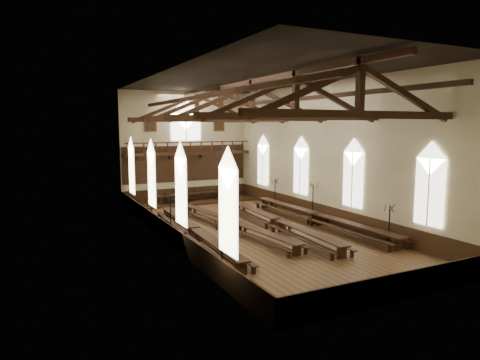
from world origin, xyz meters
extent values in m
plane|color=brown|center=(0.00, 0.00, 0.00)|extent=(26.00, 26.00, 0.00)
plane|color=beige|center=(0.00, 13.00, 5.00)|extent=(12.00, 0.00, 12.00)
plane|color=beige|center=(0.00, -13.00, 5.00)|extent=(12.00, 0.00, 12.00)
plane|color=beige|center=(-6.00, 0.00, 5.00)|extent=(0.00, 26.00, 26.00)
plane|color=beige|center=(6.00, 0.00, 5.00)|extent=(0.00, 26.00, 26.00)
plane|color=black|center=(0.00, 0.00, 10.00)|extent=(26.00, 26.00, 0.00)
cube|color=#361F10|center=(0.00, 12.96, 0.60)|extent=(11.90, 0.08, 1.20)
cube|color=#361F10|center=(0.00, -12.96, 0.60)|extent=(11.90, 0.08, 1.20)
cube|color=#361F10|center=(-5.96, 0.00, 0.60)|extent=(0.08, 25.90, 1.20)
cube|color=#361F10|center=(5.96, 0.00, 0.60)|extent=(0.08, 25.90, 1.20)
cube|color=white|center=(-5.90, -9.00, 3.40)|extent=(0.05, 1.80, 3.60)
cube|color=white|center=(-5.90, -9.00, 5.20)|extent=(0.05, 1.80, 1.80)
cylinder|color=beige|center=(-5.86, -9.00, 3.40)|extent=(0.08, 0.08, 3.60)
cube|color=white|center=(-5.90, -3.00, 3.40)|extent=(0.05, 1.80, 3.60)
cube|color=white|center=(-5.90, -3.00, 5.20)|extent=(0.05, 1.80, 1.80)
cylinder|color=beige|center=(-5.86, -3.00, 3.40)|extent=(0.08, 0.08, 3.60)
cube|color=white|center=(-5.90, 3.00, 3.40)|extent=(0.05, 1.80, 3.60)
cube|color=white|center=(-5.90, 3.00, 5.20)|extent=(0.05, 1.80, 1.80)
cylinder|color=beige|center=(-5.86, 3.00, 3.40)|extent=(0.08, 0.08, 3.60)
cube|color=white|center=(-5.90, 9.00, 3.40)|extent=(0.05, 1.80, 3.60)
cube|color=white|center=(-5.90, 9.00, 5.20)|extent=(0.05, 1.80, 1.80)
cylinder|color=beige|center=(-5.86, 9.00, 3.40)|extent=(0.08, 0.08, 3.60)
cube|color=white|center=(5.90, -9.00, 3.40)|extent=(0.05, 1.80, 3.60)
cube|color=white|center=(5.90, -9.00, 5.20)|extent=(0.05, 1.80, 1.80)
cylinder|color=beige|center=(5.86, -9.00, 3.40)|extent=(0.08, 0.08, 3.60)
cube|color=white|center=(5.90, -3.00, 3.40)|extent=(0.05, 1.80, 3.60)
cube|color=white|center=(5.90, -3.00, 5.20)|extent=(0.05, 1.80, 1.80)
cylinder|color=beige|center=(5.86, -3.00, 3.40)|extent=(0.08, 0.08, 3.60)
cube|color=white|center=(5.90, 3.00, 3.40)|extent=(0.05, 1.80, 3.60)
cube|color=white|center=(5.90, 3.00, 5.20)|extent=(0.05, 1.80, 1.80)
cylinder|color=beige|center=(5.86, 3.00, 3.40)|extent=(0.08, 0.08, 3.60)
cube|color=white|center=(5.90, 9.00, 3.40)|extent=(0.05, 1.80, 3.60)
cube|color=white|center=(5.90, 9.00, 5.20)|extent=(0.05, 1.80, 1.80)
cylinder|color=beige|center=(5.86, 9.00, 3.40)|extent=(0.08, 0.08, 3.60)
cube|color=white|center=(0.00, 12.90, 6.80)|extent=(2.80, 0.05, 2.40)
cube|color=white|center=(0.00, 12.90, 8.00)|extent=(2.80, 0.05, 2.80)
cylinder|color=beige|center=(0.00, 12.86, 6.80)|extent=(0.10, 0.10, 2.40)
cube|color=#331D10|center=(0.00, 12.35, 4.40)|extent=(11.80, 1.20, 0.20)
cube|color=#361F10|center=(0.00, 12.94, 3.45)|extent=(11.80, 0.10, 3.30)
cube|color=#331D10|center=(0.00, 11.81, 5.45)|extent=(11.60, 0.12, 0.10)
cube|color=#331D10|center=(0.00, 11.81, 4.55)|extent=(11.60, 0.12, 0.10)
cube|color=#331D10|center=(-4.50, 12.75, 4.15)|extent=(0.35, 0.40, 0.50)
cube|color=#331D10|center=(-1.50, 12.75, 4.15)|extent=(0.35, 0.40, 0.50)
cube|color=#331D10|center=(1.50, 12.75, 4.15)|extent=(0.35, 0.40, 0.50)
cube|color=#331D10|center=(4.50, 12.75, 4.15)|extent=(0.35, 0.40, 0.50)
cube|color=brown|center=(-3.30, 12.91, 7.10)|extent=(1.15, 0.06, 1.45)
cube|color=black|center=(-3.30, 12.87, 7.10)|extent=(0.95, 0.04, 1.25)
cube|color=brown|center=(3.30, 12.91, 7.10)|extent=(1.15, 0.06, 1.45)
cube|color=black|center=(3.30, 12.87, 7.10)|extent=(0.95, 0.04, 1.25)
cube|color=#331D10|center=(0.00, -10.00, 7.40)|extent=(11.70, 0.35, 0.35)
cube|color=#331D10|center=(0.00, -10.00, 8.70)|extent=(0.30, 0.30, 2.40)
cube|color=#331D10|center=(-2.88, -10.00, 8.30)|extent=(5.44, 0.26, 2.40)
cube|color=#331D10|center=(2.88, -10.00, 8.30)|extent=(5.44, 0.26, 2.40)
cube|color=#331D10|center=(0.00, -5.00, 7.40)|extent=(11.70, 0.35, 0.35)
cube|color=#331D10|center=(0.00, -5.00, 8.70)|extent=(0.30, 0.30, 2.40)
cube|color=#331D10|center=(-2.88, -5.00, 8.30)|extent=(5.44, 0.26, 2.40)
cube|color=#331D10|center=(2.88, -5.00, 8.30)|extent=(5.44, 0.26, 2.40)
cube|color=#331D10|center=(0.00, 0.00, 7.40)|extent=(11.70, 0.35, 0.35)
cube|color=#331D10|center=(0.00, 0.00, 8.70)|extent=(0.30, 0.30, 2.40)
cube|color=#331D10|center=(-2.88, 0.00, 8.30)|extent=(5.44, 0.26, 2.40)
cube|color=#331D10|center=(2.88, 0.00, 8.30)|extent=(5.44, 0.26, 2.40)
cube|color=#331D10|center=(0.00, 5.00, 7.40)|extent=(11.70, 0.35, 0.35)
cube|color=#331D10|center=(0.00, 5.00, 8.70)|extent=(0.30, 0.30, 2.40)
cube|color=#331D10|center=(-2.88, 5.00, 8.30)|extent=(5.44, 0.26, 2.40)
cube|color=#331D10|center=(2.88, 5.00, 8.30)|extent=(5.44, 0.26, 2.40)
cube|color=#331D10|center=(0.00, 10.00, 7.40)|extent=(11.70, 0.35, 0.35)
cube|color=#331D10|center=(0.00, 10.00, 8.70)|extent=(0.30, 0.30, 2.40)
cube|color=#331D10|center=(-2.88, 10.00, 8.30)|extent=(5.44, 0.26, 2.40)
cube|color=#331D10|center=(2.88, 10.00, 8.30)|extent=(5.44, 0.26, 2.40)
cube|color=#331D10|center=(-3.36, 0.00, 8.70)|extent=(0.25, 25.70, 0.25)
cube|color=#331D10|center=(3.36, 0.00, 8.70)|extent=(0.25, 25.70, 0.25)
cube|color=#331D10|center=(0.00, 0.00, 9.70)|extent=(0.30, 25.70, 0.30)
cube|color=#331D10|center=(-4.22, -4.36, 0.71)|extent=(1.05, 7.06, 0.08)
cube|color=#331D10|center=(-4.22, -7.52, 0.34)|extent=(0.60, 0.11, 0.67)
cube|color=#331D10|center=(-4.22, -1.19, 0.34)|extent=(0.60, 0.11, 0.67)
cube|color=#331D10|center=(-4.22, -4.36, 0.25)|extent=(0.38, 6.23, 0.08)
cube|color=#331D10|center=(-4.84, -4.33, 0.42)|extent=(0.62, 7.04, 0.06)
cube|color=#331D10|center=(-4.84, -7.54, 0.20)|extent=(0.23, 0.08, 0.39)
cube|color=#331D10|center=(-4.84, -1.11, 0.20)|extent=(0.23, 0.08, 0.39)
cube|color=#331D10|center=(-3.60, -4.39, 0.42)|extent=(0.62, 7.04, 0.06)
cube|color=#331D10|center=(-3.60, -7.60, 0.20)|extent=(0.23, 0.08, 0.39)
cube|color=#331D10|center=(-3.60, -1.17, 0.20)|extent=(0.23, 0.08, 0.39)
cube|color=#331D10|center=(-4.22, 3.04, 0.71)|extent=(1.05, 7.06, 0.08)
cube|color=#331D10|center=(-4.22, -0.12, 0.34)|extent=(0.60, 0.11, 0.67)
cube|color=#331D10|center=(-4.22, 6.21, 0.34)|extent=(0.60, 0.11, 0.67)
cube|color=#331D10|center=(-4.22, 3.04, 0.25)|extent=(0.38, 6.23, 0.08)
cube|color=#331D10|center=(-4.84, 3.07, 0.42)|extent=(0.62, 7.04, 0.06)
cube|color=#331D10|center=(-4.84, -0.14, 0.20)|extent=(0.23, 0.08, 0.39)
cube|color=#331D10|center=(-4.84, 6.29, 0.20)|extent=(0.23, 0.08, 0.39)
cube|color=#331D10|center=(-3.60, 3.01, 0.42)|extent=(0.62, 7.04, 0.06)
cube|color=#331D10|center=(-3.60, -0.20, 0.20)|extent=(0.23, 0.08, 0.39)
cube|color=#331D10|center=(-3.60, 6.23, 0.20)|extent=(0.23, 0.08, 0.39)
cube|color=#331D10|center=(-1.29, -3.24, 0.66)|extent=(1.33, 6.58, 0.07)
cube|color=#331D10|center=(-1.29, -6.19, 0.31)|extent=(0.56, 0.13, 0.63)
cube|color=#331D10|center=(-1.29, -0.30, 0.31)|extent=(0.56, 0.13, 0.63)
cube|color=#331D10|center=(-1.29, -3.24, 0.23)|extent=(0.68, 5.77, 0.07)
cube|color=#331D10|center=(-1.86, -3.30, 0.39)|extent=(0.94, 6.53, 0.06)
cube|color=#331D10|center=(-1.86, -6.29, 0.18)|extent=(0.22, 0.09, 0.36)
cube|color=#331D10|center=(-1.86, -0.31, 0.18)|extent=(0.22, 0.09, 0.36)
cube|color=#331D10|center=(-0.71, -3.18, 0.39)|extent=(0.94, 6.53, 0.06)
cube|color=#331D10|center=(-0.71, -6.17, 0.18)|extent=(0.22, 0.09, 0.36)
cube|color=#331D10|center=(-0.71, -0.19, 0.18)|extent=(0.22, 0.09, 0.36)
cube|color=#331D10|center=(-1.29, 4.16, 0.66)|extent=(1.33, 6.58, 0.07)
cube|color=#331D10|center=(-1.29, 1.21, 0.31)|extent=(0.56, 0.13, 0.63)
cube|color=#331D10|center=(-1.29, 7.10, 0.31)|extent=(0.56, 0.13, 0.63)
cube|color=#331D10|center=(-1.29, 4.16, 0.23)|extent=(0.68, 5.77, 0.07)
cube|color=#331D10|center=(-1.86, 4.10, 0.39)|extent=(0.94, 6.53, 0.06)
cube|color=#331D10|center=(-1.86, 1.11, 0.18)|extent=(0.22, 0.09, 0.36)
cube|color=#331D10|center=(-1.86, 7.09, 0.18)|extent=(0.22, 0.09, 0.36)
cube|color=#331D10|center=(-0.71, 4.22, 0.39)|extent=(0.94, 6.53, 0.06)
cube|color=#331D10|center=(-0.71, 1.23, 0.18)|extent=(0.22, 0.09, 0.36)
cube|color=#331D10|center=(-0.71, 7.21, 0.18)|extent=(0.22, 0.09, 0.36)
cube|color=#331D10|center=(1.60, -4.46, 0.71)|extent=(1.02, 7.05, 0.08)
cube|color=#331D10|center=(1.60, -7.62, 0.34)|extent=(0.60, 0.11, 0.67)
cube|color=#331D10|center=(1.60, -1.30, 0.34)|extent=(0.60, 0.11, 0.67)
cube|color=#331D10|center=(1.60, -4.46, 0.25)|extent=(0.36, 6.22, 0.08)
cube|color=#331D10|center=(0.97, -4.43, 0.42)|extent=(0.60, 7.03, 0.06)
cube|color=#331D10|center=(0.97, -7.64, 0.20)|extent=(0.23, 0.08, 0.39)
cube|color=#331D10|center=(0.97, -1.22, 0.20)|extent=(0.23, 0.08, 0.39)
cube|color=#331D10|center=(2.22, -4.49, 0.42)|extent=(0.60, 7.03, 0.06)
cube|color=#331D10|center=(2.22, -7.70, 0.20)|extent=(0.23, 0.08, 0.39)
cube|color=#331D10|center=(2.22, -1.28, 0.20)|extent=(0.23, 0.08, 0.39)
cube|color=#331D10|center=(1.60, 2.94, 0.71)|extent=(1.02, 7.05, 0.08)
cube|color=#331D10|center=(1.60, -0.22, 0.34)|extent=(0.60, 0.11, 0.67)
cube|color=#331D10|center=(1.60, 6.10, 0.34)|extent=(0.60, 0.11, 0.67)
cube|color=#331D10|center=(1.60, 2.94, 0.25)|extent=(0.36, 6.22, 0.08)
cube|color=#331D10|center=(0.97, 2.97, 0.42)|extent=(0.60, 7.03, 0.06)
cube|color=#331D10|center=(0.97, -0.24, 0.20)|extent=(0.23, 0.08, 0.39)
cube|color=#331D10|center=(0.97, 6.18, 0.20)|extent=(0.23, 0.08, 0.39)
cube|color=#331D10|center=(2.22, 2.91, 0.42)|extent=(0.60, 7.03, 0.06)
cube|color=#331D10|center=(2.22, -0.30, 0.20)|extent=(0.23, 0.08, 0.39)
cube|color=#331D10|center=(2.22, 6.12, 0.20)|extent=(0.23, 0.08, 0.39)
cube|color=#331D10|center=(4.87, -4.40, 0.77)|extent=(0.96, 7.65, 0.09)
cube|color=#331D10|center=(4.87, -7.83, 0.37)|extent=(0.65, 0.10, 0.73)
cube|color=#331D10|center=(4.87, -0.97, 0.37)|extent=(0.65, 0.10, 0.73)
cube|color=#331D10|center=(4.87, -4.40, 0.27)|extent=(0.26, 6.76, 0.09)
cube|color=#331D10|center=(4.20, -4.42, 0.46)|extent=(0.50, 7.64, 0.07)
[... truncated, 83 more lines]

